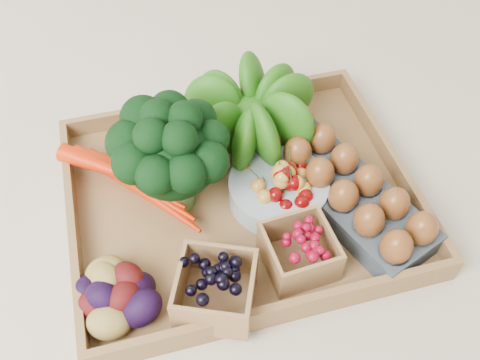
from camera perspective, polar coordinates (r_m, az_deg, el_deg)
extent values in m
plane|color=beige|center=(0.90, 0.00, -2.42)|extent=(4.00, 4.00, 0.00)
cube|color=olive|center=(0.89, 0.00, -2.13)|extent=(0.55, 0.45, 0.01)
sphere|color=#1C4F0C|center=(0.92, 1.13, 7.63)|extent=(0.15, 0.15, 0.15)
cylinder|color=#8C9EA5|center=(0.87, 4.10, -1.07)|extent=(0.16, 0.16, 0.04)
cube|color=#3D464E|center=(0.89, 10.70, -1.10)|extent=(0.23, 0.35, 0.04)
cube|color=black|center=(0.76, -2.62, -11.61)|extent=(0.14, 0.14, 0.07)
cube|color=maroon|center=(0.79, 6.32, -7.55)|extent=(0.10, 0.10, 0.07)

